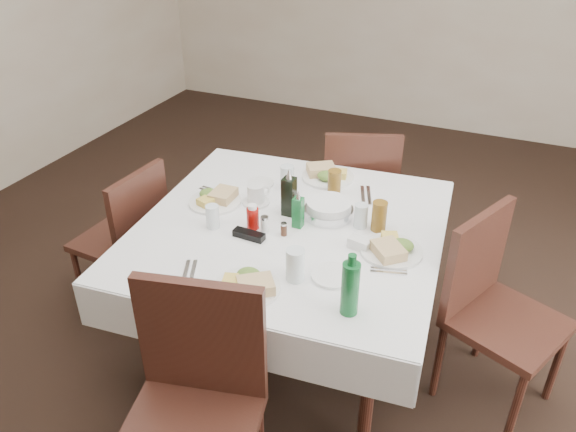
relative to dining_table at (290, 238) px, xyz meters
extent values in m
plane|color=black|center=(0.11, -0.02, -0.69)|extent=(7.00, 7.00, 0.00)
cylinder|color=black|center=(-0.47, -0.57, -0.33)|extent=(0.06, 0.06, 0.72)
cylinder|color=black|center=(-0.57, 0.47, -0.33)|extent=(0.06, 0.06, 0.72)
cylinder|color=black|center=(0.57, -0.47, -0.33)|extent=(0.06, 0.06, 0.72)
cylinder|color=black|center=(0.47, 0.57, -0.33)|extent=(0.06, 0.06, 0.72)
cube|color=black|center=(0.00, 0.00, 0.05)|extent=(1.41, 1.41, 0.03)
cube|color=white|center=(0.00, 0.00, 0.07)|extent=(1.55, 1.55, 0.01)
cube|color=white|center=(-0.06, 0.71, -0.04)|extent=(1.43, 0.14, 0.22)
cube|color=white|center=(0.06, -0.71, -0.04)|extent=(1.43, 0.14, 0.22)
cube|color=white|center=(0.71, 0.06, -0.04)|extent=(0.14, 1.43, 0.22)
cube|color=white|center=(-0.71, -0.06, -0.04)|extent=(0.14, 1.43, 0.22)
cube|color=black|center=(0.05, 0.98, -0.23)|extent=(0.57, 0.57, 0.04)
cube|color=black|center=(0.12, 0.79, 0.02)|extent=(0.44, 0.19, 0.49)
cylinder|color=black|center=(0.17, 1.23, -0.46)|extent=(0.04, 0.04, 0.46)
cylinder|color=black|center=(0.30, 0.87, -0.46)|extent=(0.04, 0.04, 0.46)
cylinder|color=black|center=(-0.19, 1.10, -0.46)|extent=(0.04, 0.04, 0.46)
cylinder|color=black|center=(-0.06, 0.74, -0.46)|extent=(0.04, 0.04, 0.46)
cube|color=black|center=(0.01, -0.85, 0.07)|extent=(0.48, 0.15, 0.53)
cylinder|color=black|center=(-0.19, -0.90, -0.44)|extent=(0.04, 0.04, 0.49)
cube|color=black|center=(1.06, 0.05, -0.22)|extent=(0.60, 0.60, 0.04)
cube|color=black|center=(0.87, 0.13, 0.03)|extent=(0.22, 0.43, 0.50)
cylinder|color=black|center=(1.16, -0.21, -0.46)|extent=(0.04, 0.04, 0.47)
cylinder|color=black|center=(0.80, -0.05, -0.46)|extent=(0.04, 0.04, 0.47)
cylinder|color=black|center=(1.32, 0.15, -0.46)|extent=(0.04, 0.04, 0.47)
cylinder|color=black|center=(0.96, 0.31, -0.46)|extent=(0.04, 0.04, 0.47)
cube|color=black|center=(-1.04, -0.05, -0.25)|extent=(0.45, 0.45, 0.04)
cube|color=black|center=(-0.85, -0.07, -0.02)|extent=(0.07, 0.43, 0.46)
cylinder|color=black|center=(-1.21, 0.14, -0.47)|extent=(0.03, 0.03, 0.44)
cylinder|color=black|center=(-0.84, 0.12, -0.47)|extent=(0.03, 0.03, 0.44)
cylinder|color=black|center=(-1.23, -0.23, -0.47)|extent=(0.03, 0.03, 0.44)
cylinder|color=black|center=(-0.87, -0.25, -0.47)|extent=(0.03, 0.03, 0.44)
cylinder|color=white|center=(0.00, 0.54, 0.08)|extent=(0.29, 0.29, 0.02)
cube|color=tan|center=(-0.05, 0.56, 0.11)|extent=(0.19, 0.18, 0.05)
cube|color=gold|center=(0.05, 0.56, 0.11)|extent=(0.11, 0.09, 0.04)
ellipsoid|color=#376B1C|center=(0.01, 0.50, 0.11)|extent=(0.11, 0.10, 0.05)
cylinder|color=white|center=(0.03, -0.52, 0.08)|extent=(0.28, 0.28, 0.01)
cube|color=tan|center=(0.08, -0.53, 0.11)|extent=(0.18, 0.18, 0.05)
cube|color=gold|center=(-0.02, -0.54, 0.11)|extent=(0.11, 0.10, 0.04)
ellipsoid|color=#376B1C|center=(0.02, -0.48, 0.11)|extent=(0.10, 0.09, 0.05)
cylinder|color=white|center=(0.51, -0.03, 0.08)|extent=(0.28, 0.28, 0.01)
cube|color=tan|center=(0.51, -0.07, 0.11)|extent=(0.18, 0.19, 0.05)
cube|color=gold|center=(0.49, 0.02, 0.11)|extent=(0.10, 0.11, 0.04)
ellipsoid|color=#376B1C|center=(0.55, -0.01, 0.11)|extent=(0.10, 0.09, 0.05)
cylinder|color=white|center=(-0.44, 0.05, 0.08)|extent=(0.27, 0.27, 0.01)
cube|color=tan|center=(-0.41, 0.08, 0.11)|extent=(0.11, 0.14, 0.05)
cube|color=gold|center=(-0.46, 0.00, 0.11)|extent=(0.10, 0.11, 0.04)
ellipsoid|color=#376B1C|center=(-0.49, 0.06, 0.11)|extent=(0.10, 0.09, 0.05)
cylinder|color=white|center=(-0.32, 0.33, 0.08)|extent=(0.14, 0.14, 0.01)
cylinder|color=white|center=(0.33, -0.31, 0.08)|extent=(0.18, 0.18, 0.01)
cylinder|color=silver|center=(-0.16, 0.33, 0.14)|extent=(0.07, 0.07, 0.14)
cylinder|color=silver|center=(0.19, -0.38, 0.15)|extent=(0.08, 0.08, 0.15)
cylinder|color=silver|center=(0.32, 0.12, 0.13)|extent=(0.07, 0.07, 0.12)
cylinder|color=silver|center=(-0.33, -0.16, 0.13)|extent=(0.06, 0.06, 0.12)
cylinder|color=brown|center=(0.09, 0.37, 0.15)|extent=(0.07, 0.07, 0.15)
cylinder|color=brown|center=(0.40, 0.13, 0.15)|extent=(0.07, 0.07, 0.15)
cylinder|color=silver|center=(0.14, 0.16, 0.10)|extent=(0.25, 0.25, 0.04)
cylinder|color=white|center=(0.14, 0.16, 0.13)|extent=(0.22, 0.22, 0.05)
cube|color=black|center=(-0.05, 0.10, 0.17)|extent=(0.06, 0.06, 0.20)
cone|color=silver|center=(-0.05, 0.10, 0.30)|extent=(0.03, 0.03, 0.06)
cube|color=#15602B|center=(0.04, 0.01, 0.15)|extent=(0.05, 0.05, 0.15)
cone|color=silver|center=(0.04, 0.01, 0.25)|extent=(0.03, 0.03, 0.04)
cylinder|color=#9B0B07|center=(-0.15, -0.09, 0.13)|extent=(0.06, 0.06, 0.11)
cylinder|color=white|center=(-0.15, -0.09, 0.19)|extent=(0.04, 0.04, 0.02)
cylinder|color=white|center=(-0.09, -0.10, 0.11)|extent=(0.04, 0.04, 0.07)
cylinder|color=silver|center=(-0.09, -0.10, 0.15)|extent=(0.04, 0.04, 0.01)
cylinder|color=#47291B|center=(0.01, -0.09, 0.10)|extent=(0.03, 0.03, 0.06)
cylinder|color=silver|center=(0.01, -0.09, 0.13)|extent=(0.03, 0.03, 0.01)
cylinder|color=white|center=(-0.25, 0.13, 0.08)|extent=(0.14, 0.14, 0.01)
cylinder|color=white|center=(-0.25, 0.13, 0.13)|extent=(0.09, 0.09, 0.09)
cylinder|color=black|center=(-0.25, 0.13, 0.16)|extent=(0.07, 0.07, 0.01)
torus|color=white|center=(-0.22, 0.17, 0.13)|extent=(0.05, 0.06, 0.06)
cube|color=black|center=(-0.13, -0.18, 0.09)|extent=(0.16, 0.06, 0.03)
cylinder|color=#15602B|center=(0.46, -0.49, 0.19)|extent=(0.07, 0.07, 0.23)
cylinder|color=#15602B|center=(0.46, -0.49, 0.32)|extent=(0.03, 0.03, 0.04)
cube|color=white|center=(0.37, -0.06, 0.10)|extent=(0.11, 0.07, 0.05)
cube|color=pink|center=(0.37, -0.06, 0.11)|extent=(0.08, 0.05, 0.02)
cube|color=silver|center=(0.24, 0.42, 0.08)|extent=(0.09, 0.20, 0.01)
cube|color=silver|center=(0.27, 0.43, 0.08)|extent=(0.09, 0.20, 0.01)
cube|color=silver|center=(-0.22, -0.53, 0.08)|extent=(0.10, 0.19, 0.01)
cube|color=silver|center=(-0.25, -0.54, 0.08)|extent=(0.10, 0.19, 0.01)
cube|color=silver|center=(0.54, -0.19, 0.08)|extent=(0.15, 0.05, 0.01)
cube|color=silver|center=(0.53, -0.17, 0.08)|extent=(0.15, 0.05, 0.01)
cube|color=silver|center=(-0.51, 0.16, 0.08)|extent=(0.17, 0.04, 0.01)
cube|color=silver|center=(-0.51, 0.13, 0.08)|extent=(0.17, 0.04, 0.01)
camera|label=1|loc=(0.91, -2.12, 1.52)|focal=35.00mm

